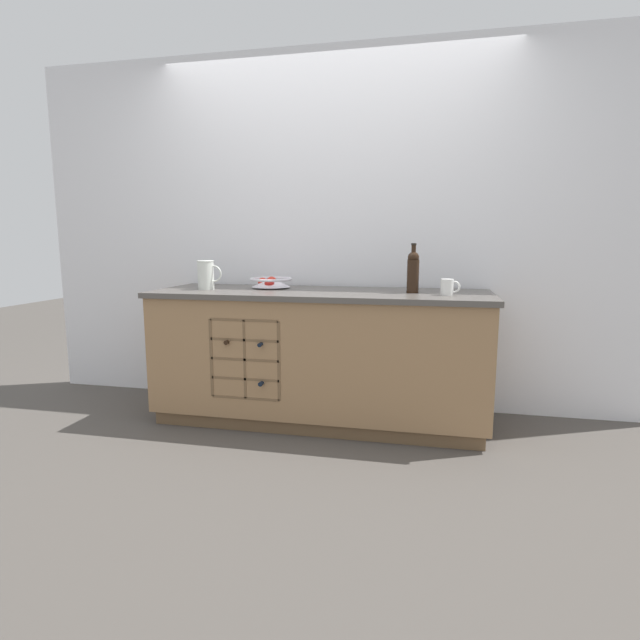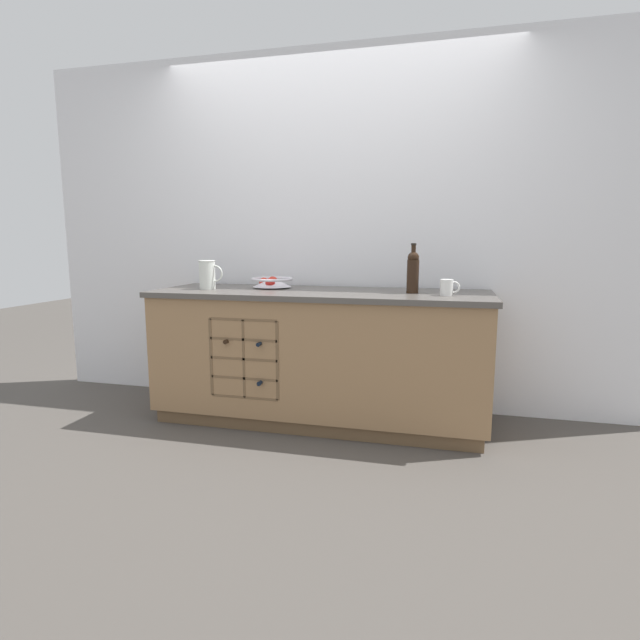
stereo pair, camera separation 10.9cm
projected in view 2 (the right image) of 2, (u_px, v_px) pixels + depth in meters
name	position (u px, v px, depth m)	size (l,w,h in m)	color
ground_plane	(320.00, 419.00, 3.42)	(14.00, 14.00, 0.00)	#4C4742
back_wall	(334.00, 232.00, 3.63)	(4.57, 0.06, 2.55)	white
kitchen_island	(319.00, 355.00, 3.35)	(2.21, 0.76, 0.88)	brown
fruit_bowl	(272.00, 282.00, 3.48)	(0.29, 0.29, 0.08)	silver
white_pitcher	(208.00, 274.00, 3.40)	(0.17, 0.11, 0.20)	silver
ceramic_mug	(447.00, 287.00, 3.00)	(0.12, 0.08, 0.10)	white
standing_wine_bottle	(413.00, 271.00, 3.13)	(0.08, 0.08, 0.31)	black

